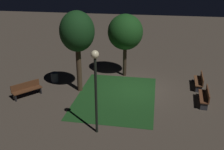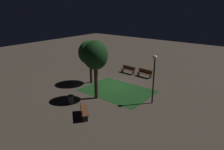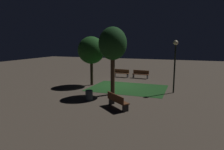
{
  "view_description": "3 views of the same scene",
  "coord_description": "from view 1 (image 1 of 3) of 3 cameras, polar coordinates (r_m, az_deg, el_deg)",
  "views": [
    {
      "loc": [
        -15.17,
        -1.15,
        7.26
      ],
      "look_at": [
        -1.11,
        1.31,
        1.4
      ],
      "focal_mm": 41.34,
      "sensor_mm": 36.0,
      "label": 1
    },
    {
      "loc": [
        -12.12,
        15.84,
        7.76
      ],
      "look_at": [
        0.44,
        -0.12,
        0.96
      ],
      "focal_mm": 33.39,
      "sensor_mm": 36.0,
      "label": 2
    },
    {
      "loc": [
        -5.86,
        17.49,
        3.95
      ],
      "look_at": [
        0.55,
        0.43,
        0.96
      ],
      "focal_mm": 32.07,
      "sensor_mm": 36.0,
      "label": 3
    }
  ],
  "objects": [
    {
      "name": "bench_by_lamp",
      "position": [
        15.88,
        19.87,
        -4.4
      ],
      "size": [
        1.83,
        0.62,
        0.88
      ],
      "color": "brown",
      "rests_on": "ground"
    },
    {
      "name": "tree_back_left",
      "position": [
        15.63,
        -7.72,
        9.3
      ],
      "size": [
        2.1,
        2.1,
        5.09
      ],
      "color": "#423021",
      "rests_on": "ground"
    },
    {
      "name": "grass_lawn",
      "position": [
        15.95,
        0.88,
        -4.75
      ],
      "size": [
        6.48,
        4.73,
        0.01
      ],
      "primitive_type": "cube",
      "color": "#194219",
      "rests_on": "ground"
    },
    {
      "name": "lamp_post_plaza_east",
      "position": [
        11.39,
        -3.66,
        -0.67
      ],
      "size": [
        0.36,
        0.36,
        4.1
      ],
      "color": "black",
      "rests_on": "ground"
    },
    {
      "name": "tree_left_canopy",
      "position": [
        18.12,
        2.95,
        9.4
      ],
      "size": [
        2.45,
        2.45,
        4.48
      ],
      "color": "#2D2116",
      "rests_on": "ground"
    },
    {
      "name": "ground_plane",
      "position": [
        16.86,
        5.06,
        -3.28
      ],
      "size": [
        60.0,
        60.0,
        0.0
      ],
      "primitive_type": "plane",
      "color": "#473D33"
    },
    {
      "name": "bench_front_left",
      "position": [
        16.62,
        -18.38,
        -2.97
      ],
      "size": [
        1.69,
        1.52,
        0.88
      ],
      "color": "#512D19",
      "rests_on": "ground"
    },
    {
      "name": "bench_lawn_edge",
      "position": [
        17.9,
        18.81,
        -1.19
      ],
      "size": [
        1.83,
        0.59,
        0.88
      ],
      "color": "brown",
      "rests_on": "ground"
    },
    {
      "name": "trash_bin",
      "position": [
        18.23,
        -12.57,
        -0.52
      ],
      "size": [
        0.5,
        0.5,
        0.7
      ],
      "primitive_type": "cylinder",
      "color": "#2D3842",
      "rests_on": "ground"
    }
  ]
}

